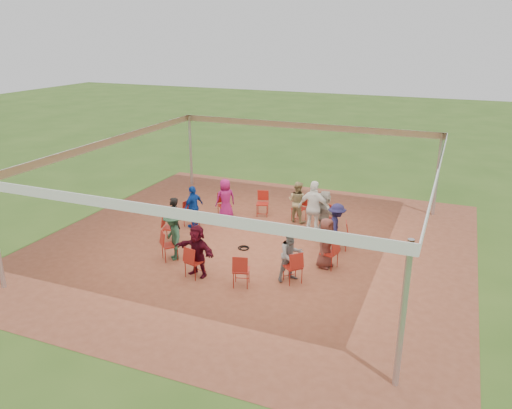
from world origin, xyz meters
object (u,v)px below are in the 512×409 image
at_px(chair_4, 224,206).
at_px(person_seated_2, 297,202).
at_px(chair_3, 262,204).
at_px(cable_coil, 244,248).
at_px(person_seated_5, 174,220).
at_px(chair_5, 191,214).
at_px(chair_9, 241,270).
at_px(chair_6, 170,228).
at_px(person_seated_4, 194,207).
at_px(person_seated_7, 197,251).
at_px(chair_11, 329,253).
at_px(standing_person, 314,208).
at_px(person_seated_9, 326,243).
at_px(person_seated_8, 291,255).
at_px(laptop, 331,228).
at_px(person_seated_6, 173,236).
at_px(chair_0, 340,236).
at_px(chair_1, 327,220).
at_px(chair_7, 170,245).
at_px(chair_10, 293,267).
at_px(person_seated_3, 225,199).
at_px(person_seated_1, 325,212).
at_px(chair_8, 195,262).
at_px(chair_2, 299,209).
at_px(person_seated_0, 336,227).

height_order(chair_4, person_seated_2, person_seated_2).
distance_m(chair_3, cable_coil, 3.03).
bearing_deg(chair_4, person_seated_5, 32.29).
xyz_separation_m(chair_5, chair_9, (3.29, -3.22, 0.00)).
height_order(chair_5, chair_6, same).
xyz_separation_m(person_seated_4, person_seated_7, (1.83, -3.09, 0.00)).
height_order(person_seated_2, cable_coil, person_seated_2).
bearing_deg(person_seated_2, chair_11, 136.32).
distance_m(chair_5, standing_person, 4.18).
bearing_deg(person_seated_9, chair_5, 90.00).
relative_size(person_seated_8, standing_person, 0.80).
bearing_deg(person_seated_7, chair_5, 136.32).
xyz_separation_m(chair_6, laptop, (4.85, 1.36, 0.24)).
xyz_separation_m(person_seated_6, person_seated_8, (3.59, 0.04, 0.00)).
distance_m(chair_0, laptop, 0.37).
xyz_separation_m(chair_1, laptop, (0.43, -1.26, 0.24)).
relative_size(chair_0, chair_7, 1.00).
height_order(chair_6, chair_10, same).
relative_size(person_seated_4, standing_person, 0.80).
relative_size(chair_1, person_seated_9, 0.62).
distance_m(chair_0, person_seated_6, 5.03).
relative_size(person_seated_5, person_seated_7, 1.00).
distance_m(chair_3, chair_11, 4.60).
relative_size(chair_6, person_seated_3, 0.62).
relative_size(chair_0, chair_6, 1.00).
xyz_separation_m(chair_11, standing_person, (-1.09, 2.18, 0.47)).
xyz_separation_m(chair_0, chair_9, (-1.84, -3.28, 0.00)).
xyz_separation_m(chair_4, person_seated_1, (3.67, -0.04, 0.28)).
distance_m(chair_8, person_seated_6, 1.38).
bearing_deg(chair_5, chair_4, 165.00).
bearing_deg(chair_5, standing_person, 116.36).
xyz_separation_m(chair_2, person_seated_6, (-2.43, -4.39, 0.28)).
bearing_deg(person_seated_2, person_seated_5, 60.00).
xyz_separation_m(chair_8, person_seated_5, (-1.78, 1.89, 0.28)).
bearing_deg(person_seated_1, laptop, 158.10).
relative_size(chair_3, chair_7, 1.00).
height_order(chair_2, person_seated_5, person_seated_5).
bearing_deg(person_seated_3, person_seated_1, 135.00).
distance_m(person_seated_0, person_seated_2, 2.54).
bearing_deg(chair_9, chair_0, 45.00).
height_order(chair_5, chair_11, same).
xyz_separation_m(chair_0, person_seated_5, (-5.00, -1.40, 0.28)).
relative_size(chair_3, person_seated_0, 0.62).
bearing_deg(person_seated_5, chair_2, 120.76).
bearing_deg(person_seated_2, person_seated_0, 150.00).
bearing_deg(chair_10, chair_5, 105.00).
bearing_deg(person_seated_4, chair_3, 152.29).
bearing_deg(person_seated_3, person_seated_2, 150.00).
relative_size(chair_4, person_seated_6, 0.62).
height_order(person_seated_1, person_seated_9, same).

